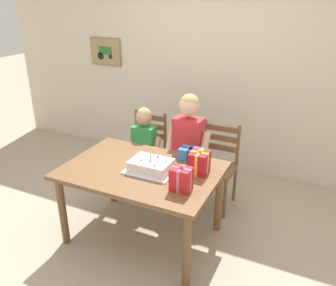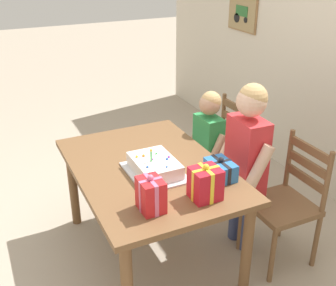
% 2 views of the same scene
% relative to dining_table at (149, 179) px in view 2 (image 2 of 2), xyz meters
% --- Properties ---
extents(ground_plane, '(20.00, 20.00, 0.00)m').
position_rel_dining_table_xyz_m(ground_plane, '(0.00, 0.00, -0.65)').
color(ground_plane, tan).
extents(dining_table, '(1.40, 0.97, 0.74)m').
position_rel_dining_table_xyz_m(dining_table, '(0.00, 0.00, 0.00)').
color(dining_table, brown).
rests_on(dining_table, ground).
extents(birthday_cake, '(0.44, 0.34, 0.19)m').
position_rel_dining_table_xyz_m(birthday_cake, '(0.10, -0.00, 0.14)').
color(birthday_cake, silver).
rests_on(birthday_cake, dining_table).
extents(gift_box_red_large, '(0.22, 0.15, 0.15)m').
position_rel_dining_table_xyz_m(gift_box_red_large, '(0.33, 0.36, 0.15)').
color(gift_box_red_large, '#286BB7').
rests_on(gift_box_red_large, dining_table).
extents(gift_box_beside_cake, '(0.16, 0.18, 0.23)m').
position_rel_dining_table_xyz_m(gift_box_beside_cake, '(0.50, 0.15, 0.19)').
color(gift_box_beside_cake, red).
rests_on(gift_box_beside_cake, dining_table).
extents(gift_box_corner_small, '(0.17, 0.14, 0.23)m').
position_rel_dining_table_xyz_m(gift_box_corner_small, '(0.47, -0.19, 0.19)').
color(gift_box_corner_small, red).
rests_on(gift_box_corner_small, dining_table).
extents(chair_left, '(0.43, 0.43, 0.92)m').
position_rel_dining_table_xyz_m(chair_left, '(-0.44, 0.86, -0.18)').
color(chair_left, brown).
rests_on(chair_left, ground).
extents(chair_right, '(0.42, 0.42, 0.92)m').
position_rel_dining_table_xyz_m(chair_right, '(0.44, 0.86, -0.18)').
color(chair_right, brown).
rests_on(chair_right, ground).
extents(child_older, '(0.47, 0.27, 1.29)m').
position_rel_dining_table_xyz_m(child_older, '(0.18, 0.67, 0.14)').
color(child_older, '#38426B').
rests_on(child_older, ground).
extents(child_younger, '(0.39, 0.23, 1.07)m').
position_rel_dining_table_xyz_m(child_younger, '(-0.35, 0.67, 0.01)').
color(child_younger, '#38426B').
rests_on(child_younger, ground).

